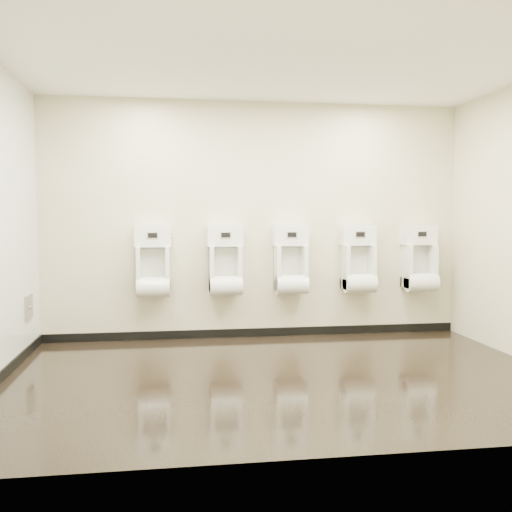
{
  "coord_description": "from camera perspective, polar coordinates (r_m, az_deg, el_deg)",
  "views": [
    {
      "loc": [
        -1.0,
        -4.98,
        1.45
      ],
      "look_at": [
        -0.18,
        0.55,
        1.06
      ],
      "focal_mm": 40.0,
      "sensor_mm": 36.0,
      "label": 1
    }
  ],
  "objects": [
    {
      "name": "urinal_2",
      "position": [
        6.76,
        3.5,
        -0.9
      ],
      "size": [
        0.42,
        0.32,
        0.79
      ],
      "color": "white",
      "rests_on": "back_wall"
    },
    {
      "name": "urinal_4",
      "position": [
        7.27,
        16.04,
        -0.71
      ],
      "size": [
        0.42,
        0.32,
        0.79
      ],
      "color": "white",
      "rests_on": "back_wall"
    },
    {
      "name": "urinal_0",
      "position": [
        6.62,
        -10.25,
        -1.06
      ],
      "size": [
        0.42,
        0.32,
        0.79
      ],
      "color": "white",
      "rests_on": "back_wall"
    },
    {
      "name": "urinal_3",
      "position": [
        6.98,
        10.21,
        -0.8
      ],
      "size": [
        0.42,
        0.32,
        0.79
      ],
      "color": "white",
      "rests_on": "back_wall"
    },
    {
      "name": "front_wall",
      "position": [
        3.38,
        8.71,
        3.11
      ],
      "size": [
        5.0,
        0.02,
        2.8
      ],
      "primitive_type": "cube",
      "color": "beige",
      "rests_on": "ground"
    },
    {
      "name": "ceiling",
      "position": [
        5.26,
        2.94,
        18.88
      ],
      "size": [
        5.0,
        3.5,
        0.0
      ],
      "primitive_type": "cube",
      "color": "white"
    },
    {
      "name": "access_panel",
      "position": [
        6.43,
        -21.78,
        -4.79
      ],
      "size": [
        0.04,
        0.25,
        0.25
      ],
      "color": "#9E9EA3",
      "rests_on": "left_wall"
    },
    {
      "name": "ground",
      "position": [
        5.28,
        2.83,
        -11.94
      ],
      "size": [
        5.0,
        3.5,
        0.0
      ],
      "primitive_type": "cube",
      "color": "black",
      "rests_on": "ground"
    },
    {
      "name": "back_wall",
      "position": [
        6.8,
        -0.01,
        3.58
      ],
      "size": [
        5.0,
        0.02,
        2.8
      ],
      "primitive_type": "cube",
      "color": "beige",
      "rests_on": "ground"
    },
    {
      "name": "skirting_back",
      "position": [
        6.93,
        0.0,
        -7.65
      ],
      "size": [
        5.0,
        0.02,
        0.1
      ],
      "primitive_type": "cube",
      "color": "black",
      "rests_on": "ground"
    },
    {
      "name": "urinal_1",
      "position": [
        6.64,
        -3.08,
        -0.98
      ],
      "size": [
        0.42,
        0.32,
        0.79
      ],
      "color": "white",
      "rests_on": "back_wall"
    }
  ]
}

